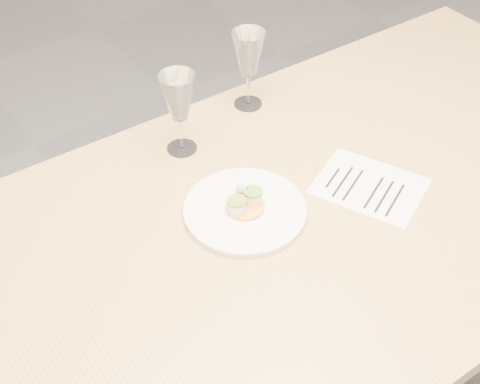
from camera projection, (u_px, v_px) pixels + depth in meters
dining_table at (235, 265)px, 1.49m from camera, size 2.40×1.00×0.75m
dinner_plate at (245, 209)px, 1.51m from camera, size 0.28×0.28×0.07m
recipe_sheet at (369, 186)px, 1.58m from camera, size 0.28×0.30×0.00m
wine_glass_2 at (178, 99)px, 1.58m from camera, size 0.09×0.09×0.22m
wine_glass_3 at (249, 55)px, 1.73m from camera, size 0.09×0.09×0.22m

